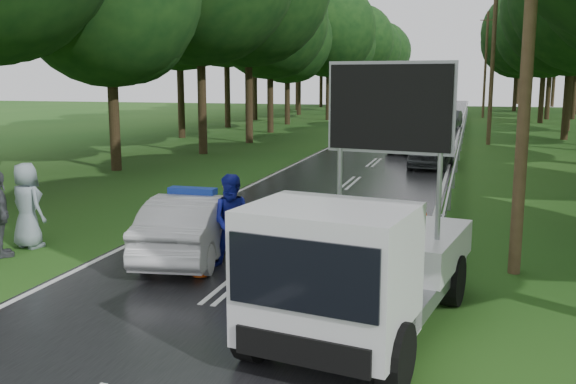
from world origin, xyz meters
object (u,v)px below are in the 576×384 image
(officer, at_px, (229,216))
(queue_car_second, at_px, (417,136))
(work_truck, at_px, (360,265))
(queue_car_third, at_px, (428,124))
(civilian, at_px, (234,222))
(queue_car_first, at_px, (432,151))
(barrier, at_px, (240,223))
(queue_car_fourth, at_px, (450,119))
(police_sedan, at_px, (193,226))

(officer, distance_m, queue_car_second, 21.53)
(queue_car_second, bearing_deg, work_truck, -79.47)
(queue_car_third, bearing_deg, civilian, -96.54)
(queue_car_first, height_order, queue_car_second, queue_car_second)
(barrier, distance_m, queue_car_third, 31.59)
(barrier, relative_size, queue_car_fourth, 0.72)
(queue_car_first, distance_m, queue_car_third, 15.13)
(civilian, height_order, queue_car_fourth, civilian)
(queue_car_first, bearing_deg, civilian, -95.66)
(queue_car_first, xyz_separation_m, queue_car_second, (-1.14, 6.00, 0.12))
(officer, bearing_deg, queue_car_second, -104.09)
(barrier, distance_m, queue_car_second, 22.52)
(queue_car_third, bearing_deg, work_truck, -91.18)
(police_sedan, xyz_separation_m, barrier, (1.18, -0.27, 0.21))
(barrier, relative_size, officer, 1.83)
(queue_car_first, bearing_deg, queue_car_second, 105.12)
(barrier, bearing_deg, queue_car_third, 92.96)
(police_sedan, relative_size, officer, 2.77)
(police_sedan, distance_m, barrier, 1.23)
(civilian, height_order, queue_car_third, civilian)
(police_sedan, xyz_separation_m, officer, (0.52, 0.78, 0.09))
(queue_car_first, distance_m, queue_car_fourth, 22.81)
(queue_car_first, bearing_deg, queue_car_third, 98.81)
(officer, relative_size, queue_car_third, 0.27)
(work_truck, height_order, barrier, work_truck)
(police_sedan, distance_m, queue_car_third, 31.40)
(queue_car_first, bearing_deg, queue_car_fourth, 94.39)
(work_truck, xyz_separation_m, barrier, (-3.02, 2.99, -0.20))
(queue_car_second, distance_m, queue_car_fourth, 16.85)
(queue_car_first, relative_size, queue_car_third, 0.71)
(barrier, bearing_deg, queue_car_fourth, 91.87)
(civilian, relative_size, queue_car_first, 0.47)
(officer, height_order, queue_car_first, officer)
(police_sedan, relative_size, queue_car_third, 0.75)
(barrier, xyz_separation_m, civilian, (-0.06, -0.20, 0.06))
(barrier, distance_m, queue_car_first, 16.70)
(work_truck, relative_size, queue_car_first, 1.31)
(work_truck, relative_size, queue_car_second, 0.96)
(police_sedan, bearing_deg, queue_car_second, -105.77)
(queue_car_first, bearing_deg, officer, -98.59)
(work_truck, xyz_separation_m, queue_car_second, (-1.26, 25.45, -0.29))
(queue_car_fourth, bearing_deg, queue_car_third, -93.17)
(police_sedan, distance_m, queue_car_fourth, 39.20)
(officer, bearing_deg, work_truck, 124.58)
(civilian, bearing_deg, police_sedan, 143.02)
(police_sedan, bearing_deg, barrier, 158.71)
(police_sedan, bearing_deg, queue_car_fourth, -104.20)
(police_sedan, height_order, barrier, police_sedan)
(queue_car_first, bearing_deg, work_truck, -85.24)
(queue_car_third, bearing_deg, officer, -97.79)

